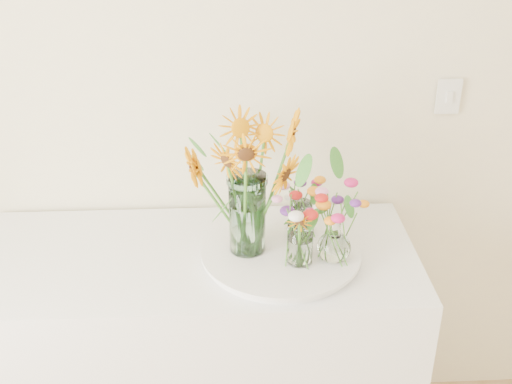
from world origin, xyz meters
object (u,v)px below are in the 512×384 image
Objects in this scene: small_vase_b at (334,239)px; small_vase_c at (301,220)px; tray at (281,254)px; small_vase_a at (300,244)px; mason_jar at (247,214)px; counter at (201,363)px.

small_vase_c is (-0.09, 0.14, -0.01)m from small_vase_b.
small_vase_b is at bearing -57.54° from small_vase_c.
small_vase_c is at bearing 122.46° from small_vase_b.
tray is 3.55× the size of small_vase_a.
counter is at bearing 172.50° from mason_jar.
mason_jar reaches higher than small_vase_c.
tray is at bearing -129.46° from small_vase_c.
mason_jar reaches higher than tray.
small_vase_b reaches higher than counter.
mason_jar is 1.95× the size of small_vase_a.
small_vase_a is (0.32, -0.10, 0.54)m from counter.
small_vase_a is at bearing -53.02° from tray.
small_vase_b reaches higher than small_vase_a.
mason_jar is 0.20m from small_vase_c.
small_vase_a is 1.08× the size of small_vase_c.
small_vase_b is (0.10, 0.01, 0.01)m from small_vase_a.
tray reaches higher than counter.
tray is (0.27, -0.03, 0.46)m from counter.
small_vase_a reaches higher than tray.
counter is at bearing 168.67° from small_vase_b.
small_vase_c is (0.02, 0.15, -0.00)m from small_vase_a.
small_vase_b is at bearing -11.33° from counter.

